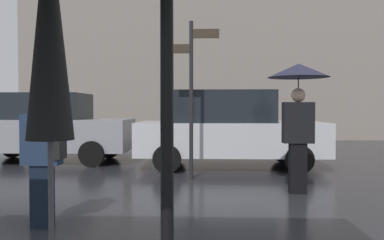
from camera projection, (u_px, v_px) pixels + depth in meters
folded_patio_umbrella_far at (49, 40)px, 2.52m from camera, size 0.43×0.43×2.78m
pedestrian_with_umbrella at (298, 93)px, 6.54m from camera, size 1.03×1.03×2.19m
pedestrian_with_bag at (43, 153)px, 4.68m from camera, size 0.49×0.24×1.57m
parked_car_left at (46, 127)px, 10.47m from camera, size 4.39×1.90×1.84m
parked_car_right at (227, 129)px, 9.53m from camera, size 4.48×2.08×1.86m
street_signpost at (192, 84)px, 7.83m from camera, size 1.08×0.08×3.18m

